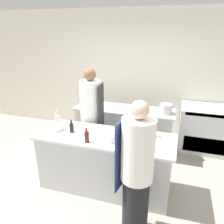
{
  "coord_description": "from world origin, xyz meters",
  "views": [
    {
      "loc": [
        0.95,
        -2.72,
        2.34
      ],
      "look_at": [
        0.0,
        0.35,
        1.13
      ],
      "focal_mm": 35.0,
      "sensor_mm": 36.0,
      "label": 1
    }
  ],
  "objects_px": {
    "cup": "(111,140)",
    "stockpot": "(166,109)",
    "bottle_vinegar": "(125,143)",
    "bowl_prep_small": "(57,127)",
    "chef_at_prep_near": "(136,173)",
    "chef_at_stove": "(91,118)",
    "bottle_sauce": "(144,143)",
    "bottle_wine": "(72,128)",
    "bottle_water": "(58,119)",
    "bottle_olive_oil": "(87,137)",
    "bottle_cooking_oil": "(153,131)",
    "bowl_mixing_large": "(115,134)",
    "oven_range": "(205,129)"
  },
  "relations": [
    {
      "from": "bottle_sauce",
      "to": "bowl_prep_small",
      "type": "distance_m",
      "value": 1.42
    },
    {
      "from": "chef_at_stove",
      "to": "bottle_cooking_oil",
      "type": "relative_size",
      "value": 8.58
    },
    {
      "from": "bottle_sauce",
      "to": "bowl_mixing_large",
      "type": "distance_m",
      "value": 0.55
    },
    {
      "from": "bottle_vinegar",
      "to": "bottle_water",
      "type": "bearing_deg",
      "value": 160.33
    },
    {
      "from": "bottle_vinegar",
      "to": "bowl_prep_small",
      "type": "distance_m",
      "value": 1.19
    },
    {
      "from": "chef_at_stove",
      "to": "bowl_mixing_large",
      "type": "xyz_separation_m",
      "value": [
        0.6,
        -0.57,
        0.04
      ]
    },
    {
      "from": "bowl_prep_small",
      "to": "oven_range",
      "type": "bearing_deg",
      "value": 36.43
    },
    {
      "from": "bottle_vinegar",
      "to": "bottle_wine",
      "type": "height_order",
      "value": "bottle_vinegar"
    },
    {
      "from": "oven_range",
      "to": "bottle_wine",
      "type": "height_order",
      "value": "bottle_wine"
    },
    {
      "from": "chef_at_prep_near",
      "to": "bottle_cooking_oil",
      "type": "relative_size",
      "value": 8.29
    },
    {
      "from": "bottle_wine",
      "to": "bottle_vinegar",
      "type": "bearing_deg",
      "value": -15.49
    },
    {
      "from": "chef_at_stove",
      "to": "bottle_wine",
      "type": "relative_size",
      "value": 9.25
    },
    {
      "from": "bottle_wine",
      "to": "bottle_olive_oil",
      "type": "bearing_deg",
      "value": -33.47
    },
    {
      "from": "oven_range",
      "to": "bottle_sauce",
      "type": "height_order",
      "value": "bottle_sauce"
    },
    {
      "from": "bottle_cooking_oil",
      "to": "bottle_sauce",
      "type": "relative_size",
      "value": 0.81
    },
    {
      "from": "bowl_prep_small",
      "to": "stockpot",
      "type": "distance_m",
      "value": 1.99
    },
    {
      "from": "chef_at_prep_near",
      "to": "stockpot",
      "type": "bearing_deg",
      "value": 5.09
    },
    {
      "from": "bottle_olive_oil",
      "to": "bottle_sauce",
      "type": "relative_size",
      "value": 0.85
    },
    {
      "from": "bottle_wine",
      "to": "bottle_sauce",
      "type": "xyz_separation_m",
      "value": [
        1.14,
        -0.21,
        0.02
      ]
    },
    {
      "from": "chef_at_stove",
      "to": "bottle_sauce",
      "type": "relative_size",
      "value": 6.96
    },
    {
      "from": "bottle_sauce",
      "to": "cup",
      "type": "relative_size",
      "value": 2.67
    },
    {
      "from": "bottle_wine",
      "to": "chef_at_stove",
      "type": "bearing_deg",
      "value": 84.56
    },
    {
      "from": "chef_at_prep_near",
      "to": "bottle_wine",
      "type": "bearing_deg",
      "value": 69.66
    },
    {
      "from": "bottle_sauce",
      "to": "oven_range",
      "type": "bearing_deg",
      "value": 64.11
    },
    {
      "from": "bottle_cooking_oil",
      "to": "bowl_mixing_large",
      "type": "xyz_separation_m",
      "value": [
        -0.54,
        -0.16,
        -0.04
      ]
    },
    {
      "from": "cup",
      "to": "stockpot",
      "type": "bearing_deg",
      "value": 65.52
    },
    {
      "from": "oven_range",
      "to": "bottle_water",
      "type": "relative_size",
      "value": 4.08
    },
    {
      "from": "bottle_cooking_oil",
      "to": "stockpot",
      "type": "xyz_separation_m",
      "value": [
        0.1,
        1.02,
        0.01
      ]
    },
    {
      "from": "chef_at_stove",
      "to": "cup",
      "type": "xyz_separation_m",
      "value": [
        0.61,
        -0.78,
        0.05
      ]
    },
    {
      "from": "chef_at_stove",
      "to": "stockpot",
      "type": "xyz_separation_m",
      "value": [
        1.24,
        0.61,
        0.09
      ]
    },
    {
      "from": "cup",
      "to": "bowl_mixing_large",
      "type": "bearing_deg",
      "value": 91.94
    },
    {
      "from": "bottle_olive_oil",
      "to": "bottle_cooking_oil",
      "type": "relative_size",
      "value": 1.05
    },
    {
      "from": "cup",
      "to": "bowl_prep_small",
      "type": "bearing_deg",
      "value": 170.15
    },
    {
      "from": "chef_at_prep_near",
      "to": "bowl_mixing_large",
      "type": "distance_m",
      "value": 0.87
    },
    {
      "from": "bottle_olive_oil",
      "to": "bottle_water",
      "type": "height_order",
      "value": "bottle_water"
    },
    {
      "from": "oven_range",
      "to": "bottle_wine",
      "type": "relative_size",
      "value": 5.23
    },
    {
      "from": "oven_range",
      "to": "chef_at_stove",
      "type": "height_order",
      "value": "chef_at_stove"
    },
    {
      "from": "chef_at_prep_near",
      "to": "bottle_water",
      "type": "relative_size",
      "value": 6.97
    },
    {
      "from": "chef_at_prep_near",
      "to": "chef_at_stove",
      "type": "distance_m",
      "value": 1.69
    },
    {
      "from": "bottle_olive_oil",
      "to": "bottle_water",
      "type": "relative_size",
      "value": 0.88
    },
    {
      "from": "chef_at_stove",
      "to": "bottle_water",
      "type": "distance_m",
      "value": 0.61
    },
    {
      "from": "chef_at_prep_near",
      "to": "chef_at_stove",
      "type": "bearing_deg",
      "value": 49.62
    },
    {
      "from": "stockpot",
      "to": "bowl_prep_small",
      "type": "bearing_deg",
      "value": -141.77
    },
    {
      "from": "bottle_sauce",
      "to": "bowl_prep_small",
      "type": "height_order",
      "value": "bottle_sauce"
    },
    {
      "from": "bottle_cooking_oil",
      "to": "cup",
      "type": "height_order",
      "value": "bottle_cooking_oil"
    },
    {
      "from": "bottle_vinegar",
      "to": "bottle_cooking_oil",
      "type": "distance_m",
      "value": 0.56
    },
    {
      "from": "bottle_olive_oil",
      "to": "bowl_mixing_large",
      "type": "xyz_separation_m",
      "value": [
        0.32,
        0.29,
        -0.05
      ]
    },
    {
      "from": "oven_range",
      "to": "bottle_sauce",
      "type": "xyz_separation_m",
      "value": [
        -0.95,
        -1.95,
        0.53
      ]
    },
    {
      "from": "oven_range",
      "to": "bottle_cooking_oil",
      "type": "xyz_separation_m",
      "value": [
        -0.88,
        -1.52,
        0.51
      ]
    },
    {
      "from": "bottle_cooking_oil",
      "to": "bowl_prep_small",
      "type": "distance_m",
      "value": 1.48
    }
  ]
}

